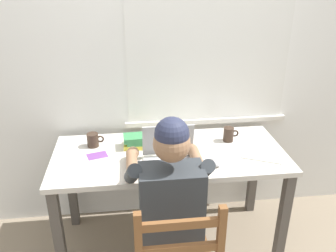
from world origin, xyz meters
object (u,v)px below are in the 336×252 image
Objects in this scene: coffee_mug_white at (181,136)px; landscape_photo_print at (97,156)px; desk at (170,165)px; seated_person at (169,200)px; laptop at (170,156)px; coffee_mug_dark at (229,134)px; coffee_mug_spare at (93,140)px; book_stack_main at (138,141)px; computer_mouse at (216,162)px.

landscape_photo_print is at bearing -166.80° from coffee_mug_white.
coffee_mug_white is 0.96× the size of landscape_photo_print.
seated_person reaches higher than desk.
laptop is at bearing -34.59° from landscape_photo_print.
coffee_mug_white is at bearing 175.13° from coffee_mug_dark.
coffee_mug_white reaches higher than desk.
coffee_mug_spare is 0.15m from landscape_photo_print.
coffee_mug_spare is at bearing 172.84° from book_stack_main.
coffee_mug_white is 0.60m from landscape_photo_print.
computer_mouse is at bearing -63.58° from coffee_mug_white.
landscape_photo_print is at bearing 161.45° from laptop.
seated_person is 9.89× the size of coffee_mug_white.
coffee_mug_white is at bearing 74.84° from seated_person.
landscape_photo_print is (-0.48, 0.02, 0.10)m from desk.
desk is 4.71× the size of laptop.
desk is at bearing -18.03° from landscape_photo_print.
computer_mouse is 0.57m from book_stack_main.
coffee_mug_white is at bearing 116.42° from computer_mouse.
desk is 0.27m from book_stack_main.
seated_person is at bearing -97.49° from desk.
seated_person is 12.38× the size of computer_mouse.
coffee_mug_white is 0.62× the size of book_stack_main.
laptop is at bearing 169.76° from computer_mouse.
coffee_mug_white is 1.14× the size of coffee_mug_dark.
computer_mouse is (0.32, 0.23, 0.09)m from seated_person.
seated_person is at bearing -144.96° from computer_mouse.
seated_person is 0.31m from laptop.
laptop is 3.30× the size of computer_mouse.
computer_mouse is 0.80× the size of coffee_mug_white.
laptop is 0.49m from landscape_photo_print.
coffee_mug_dark is at bearing -9.41° from landscape_photo_print.
coffee_mug_spare reaches higher than computer_mouse.
desk is 12.41× the size of coffee_mug_white.
coffee_mug_spare is 0.31m from book_stack_main.
laptop reaches higher than computer_mouse.
laptop is at bearing -96.65° from desk.
laptop reaches higher than desk.
book_stack_main is at bearing 146.98° from computer_mouse.
laptop is at bearing -150.10° from coffee_mug_dark.
coffee_mug_dark is (0.17, 0.31, 0.03)m from computer_mouse.
coffee_mug_spare is (-0.61, 0.00, 0.00)m from coffee_mug_white.
book_stack_main is 1.56× the size of landscape_photo_print.
coffee_mug_white is (0.10, 0.15, 0.15)m from desk.
coffee_mug_spare is (-0.51, 0.16, 0.15)m from desk.
computer_mouse is 0.77× the size of landscape_photo_print.
coffee_mug_spare is (-0.46, 0.57, 0.12)m from seated_person.
seated_person is at bearing -51.53° from coffee_mug_spare.
landscape_photo_print is (-0.92, -0.11, -0.05)m from coffee_mug_dark.
desk is at bearing 83.35° from laptop.
computer_mouse is at bearing -10.24° from laptop.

